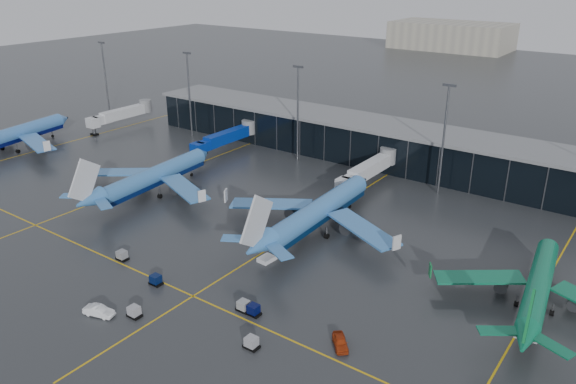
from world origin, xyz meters
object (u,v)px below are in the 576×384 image
Objects in this scene: service_van_white at (99,311)px; airliner_klm_near at (319,198)px; airliner_arkefly at (154,166)px; service_van_red at (340,342)px; baggage_carts at (190,299)px; mobile_airstair at (267,257)px; airliner_klm_west at (12,126)px; airliner_aer_lingus at (541,273)px.

airliner_klm_near is at bearing -30.73° from service_van_white.
airliner_arkefly is 9.61× the size of service_van_red.
service_van_red is at bearing -82.54° from service_van_white.
mobile_airstair is at bearing 85.41° from baggage_carts.
mobile_airstair is (-0.78, -15.90, -6.19)m from airliner_klm_near.
service_van_white is (30.57, -38.79, -5.87)m from airliner_arkefly.
airliner_klm_west is 100.89m from baggage_carts.
airliner_klm_west is 99.06m from mobile_airstair.
airliner_arkefly reaches higher than baggage_carts.
baggage_carts reaches higher than service_van_red.
baggage_carts is at bearing -41.16° from airliner_arkefly.
baggage_carts reaches higher than service_van_white.
service_van_red is (23.30, -13.28, 0.00)m from mobile_airstair.
mobile_airstair is at bearing -94.91° from airliner_klm_near.
airliner_arkefly reaches higher than service_van_red.
service_van_white is (-33.54, -15.07, 0.03)m from service_van_red.
airliner_aer_lingus is 10.85× the size of mobile_airstair.
airliner_aer_lingus reaches higher than service_van_red.
airliner_klm_west is 9.31× the size of service_van_white.
airliner_klm_west is at bearing -178.24° from airliner_klm_near.
airliner_klm_near is at bearing 86.54° from service_van_red.
airliner_klm_near reaches higher than service_van_red.
service_van_white is (-52.98, -41.92, -4.94)m from airliner_aer_lingus.
airliner_arkefly is at bearing 169.82° from mobile_airstair.
airliner_arkefly reaches higher than service_van_white.
airliner_klm_near is 1.22× the size of baggage_carts.
airliner_aer_lingus is at bearing -68.38° from service_van_white.
airliner_arkefly is 1.16× the size of airliner_aer_lingus.
airliner_klm_near reaches higher than baggage_carts.
airliner_klm_near is 13.15× the size of mobile_airstair.
baggage_carts is 8.20× the size of service_van_red.
mobile_airstair is 30.15m from service_van_white.
service_van_white is at bearing -130.00° from baggage_carts.
airliner_arkefly is 8.89× the size of service_van_white.
service_van_red is (-19.44, -26.85, -4.97)m from airliner_aer_lingus.
mobile_airstair is (40.81, -10.43, -5.91)m from airliner_arkefly.
airliner_arkefly is 49.73m from service_van_white.
airliner_klm_west is at bearing 174.60° from airliner_aer_lingus.
service_van_white is at bearing -57.23° from airliner_arkefly.
airliner_aer_lingus is 7.65× the size of service_van_white.
airliner_klm_west is at bearing 50.20° from service_van_white.
service_van_red is (24.73, 4.58, 0.01)m from baggage_carts.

